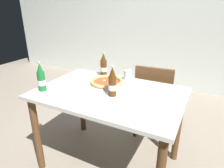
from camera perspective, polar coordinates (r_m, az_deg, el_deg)
name	(u,v)px	position (r m, az deg, el deg)	size (l,w,h in m)	color
ground_plane	(110,162)	(2.05, -0.68, -21.67)	(8.00, 8.00, 0.00)	gray
back_wall_tiled	(171,12)	(3.58, 16.82, 19.25)	(7.00, 0.10, 2.60)	silver
dining_table_main	(109,104)	(1.68, -0.78, -5.78)	(1.20, 0.80, 0.75)	silver
chair_behind_table	(154,98)	(2.19, 12.08, -3.85)	(0.43, 0.43, 0.85)	brown
pizza_margherita_near	(107,82)	(1.77, -1.53, 0.52)	(0.33, 0.33, 0.04)	white
beer_bottle_left	(112,83)	(1.52, 0.12, 0.21)	(0.07, 0.07, 0.25)	#512D0F
beer_bottle_center	(41,79)	(1.72, -19.81, 1.46)	(0.07, 0.07, 0.25)	#196B2D
beer_bottle_right	(104,66)	(1.96, -2.44, 5.21)	(0.07, 0.07, 0.25)	#512D0F
napkin_with_cutlery	(150,88)	(1.73, 10.94, -1.02)	(0.22, 0.22, 0.01)	white
paper_cup	(128,75)	(1.87, 4.63, 2.57)	(0.07, 0.07, 0.10)	white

